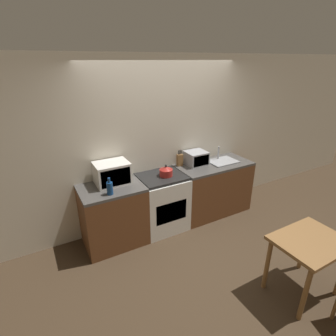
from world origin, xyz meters
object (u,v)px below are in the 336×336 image
(stove_range, at_px, (162,202))
(kettle, at_px, (166,171))
(dining_table, at_px, (309,249))
(microwave, at_px, (112,173))
(toaster_oven, at_px, (196,158))
(bottle, at_px, (110,188))

(stove_range, bearing_deg, kettle, -29.05)
(dining_table, bearing_deg, microwave, 127.12)
(stove_range, height_order, dining_table, stove_range)
(toaster_oven, relative_size, dining_table, 0.43)
(stove_range, distance_m, bottle, 1.03)
(microwave, height_order, dining_table, microwave)
(dining_table, bearing_deg, kettle, 111.83)
(kettle, bearing_deg, microwave, 169.69)
(kettle, height_order, bottle, bottle)
(kettle, bearing_deg, dining_table, -68.17)
(kettle, xyz_separation_m, toaster_oven, (0.65, 0.17, 0.04))
(kettle, height_order, toaster_oven, toaster_oven)
(stove_range, relative_size, kettle, 4.56)
(bottle, bearing_deg, dining_table, -46.00)
(kettle, relative_size, microwave, 0.43)
(toaster_oven, bearing_deg, stove_range, -169.33)
(bottle, bearing_deg, microwave, 66.16)
(toaster_oven, xyz_separation_m, dining_table, (0.10, -2.04, -0.41))
(microwave, bearing_deg, kettle, -10.31)
(kettle, height_order, dining_table, kettle)
(bottle, bearing_deg, stove_range, 12.65)
(stove_range, bearing_deg, toaster_oven, 10.67)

